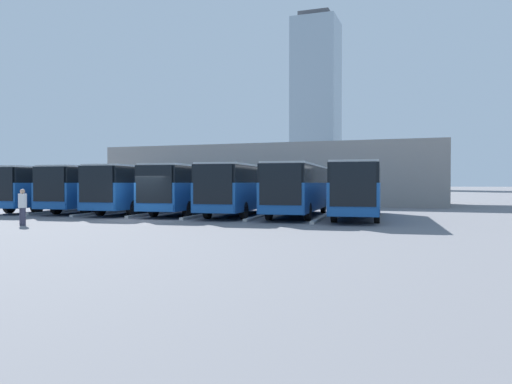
{
  "coord_description": "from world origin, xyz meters",
  "views": [
    {
      "loc": [
        -15.72,
        24.23,
        2.08
      ],
      "look_at": [
        -4.75,
        -5.95,
        1.51
      ],
      "focal_mm": 35.0,
      "sensor_mm": 36.0,
      "label": 1
    }
  ],
  "objects_px": {
    "bus_3": "(192,187)",
    "bus_5": "(101,187)",
    "pedestrian": "(23,206)",
    "bus_1": "(299,187)",
    "bus_6": "(57,187)",
    "bus_0": "(358,188)",
    "bus_2": "(243,187)",
    "bus_4": "(143,187)"
  },
  "relations": [
    {
      "from": "bus_0",
      "to": "bus_3",
      "type": "relative_size",
      "value": 1.0
    },
    {
      "from": "bus_0",
      "to": "pedestrian",
      "type": "relative_size",
      "value": 6.75
    },
    {
      "from": "bus_1",
      "to": "bus_2",
      "type": "distance_m",
      "value": 3.77
    },
    {
      "from": "bus_1",
      "to": "bus_4",
      "type": "xyz_separation_m",
      "value": [
        11.32,
        0.16,
        0.0
      ]
    },
    {
      "from": "bus_6",
      "to": "bus_5",
      "type": "bearing_deg",
      "value": 179.08
    },
    {
      "from": "bus_0",
      "to": "bus_2",
      "type": "height_order",
      "value": "same"
    },
    {
      "from": "bus_0",
      "to": "bus_4",
      "type": "height_order",
      "value": "same"
    },
    {
      "from": "bus_1",
      "to": "bus_3",
      "type": "bearing_deg",
      "value": -6.53
    },
    {
      "from": "bus_1",
      "to": "pedestrian",
      "type": "relative_size",
      "value": 6.75
    },
    {
      "from": "bus_3",
      "to": "pedestrian",
      "type": "bearing_deg",
      "value": 67.33
    },
    {
      "from": "bus_2",
      "to": "bus_4",
      "type": "relative_size",
      "value": 1.0
    },
    {
      "from": "bus_2",
      "to": "bus_5",
      "type": "xyz_separation_m",
      "value": [
        11.32,
        -0.27,
        0.0
      ]
    },
    {
      "from": "bus_3",
      "to": "pedestrian",
      "type": "distance_m",
      "value": 11.95
    },
    {
      "from": "pedestrian",
      "to": "bus_2",
      "type": "bearing_deg",
      "value": 77.56
    },
    {
      "from": "bus_0",
      "to": "bus_2",
      "type": "bearing_deg",
      "value": -7.8
    },
    {
      "from": "bus_2",
      "to": "bus_1",
      "type": "bearing_deg",
      "value": 176.08
    },
    {
      "from": "bus_1",
      "to": "pedestrian",
      "type": "distance_m",
      "value": 15.81
    },
    {
      "from": "bus_2",
      "to": "bus_3",
      "type": "distance_m",
      "value": 3.78
    },
    {
      "from": "bus_5",
      "to": "pedestrian",
      "type": "relative_size",
      "value": 6.75
    },
    {
      "from": "bus_0",
      "to": "pedestrian",
      "type": "height_order",
      "value": "bus_0"
    },
    {
      "from": "bus_1",
      "to": "pedestrian",
      "type": "xyz_separation_m",
      "value": [
        11.01,
        11.31,
        -0.85
      ]
    },
    {
      "from": "bus_5",
      "to": "bus_6",
      "type": "xyz_separation_m",
      "value": [
        3.77,
        0.32,
        0.0
      ]
    },
    {
      "from": "pedestrian",
      "to": "bus_1",
      "type": "bearing_deg",
      "value": 66.23
    },
    {
      "from": "bus_0",
      "to": "bus_2",
      "type": "xyz_separation_m",
      "value": [
        7.55,
        -0.27,
        0.0
      ]
    },
    {
      "from": "bus_0",
      "to": "bus_1",
      "type": "bearing_deg",
      "value": -11.66
    },
    {
      "from": "bus_2",
      "to": "bus_3",
      "type": "bearing_deg",
      "value": -9.14
    },
    {
      "from": "bus_3",
      "to": "pedestrian",
      "type": "height_order",
      "value": "bus_3"
    },
    {
      "from": "bus_1",
      "to": "bus_3",
      "type": "xyz_separation_m",
      "value": [
        7.55,
        -0.1,
        0.0
      ]
    },
    {
      "from": "bus_3",
      "to": "bus_5",
      "type": "distance_m",
      "value": 7.55
    },
    {
      "from": "bus_5",
      "to": "pedestrian",
      "type": "height_order",
      "value": "bus_5"
    },
    {
      "from": "bus_4",
      "to": "bus_6",
      "type": "bearing_deg",
      "value": -5.71
    },
    {
      "from": "bus_1",
      "to": "bus_4",
      "type": "distance_m",
      "value": 11.32
    },
    {
      "from": "bus_3",
      "to": "bus_1",
      "type": "bearing_deg",
      "value": 173.47
    },
    {
      "from": "bus_1",
      "to": "pedestrian",
      "type": "bearing_deg",
      "value": 40.0
    },
    {
      "from": "bus_1",
      "to": "bus_2",
      "type": "xyz_separation_m",
      "value": [
        3.77,
        0.12,
        0.0
      ]
    },
    {
      "from": "bus_5",
      "to": "bus_6",
      "type": "bearing_deg",
      "value": -0.92
    },
    {
      "from": "bus_2",
      "to": "bus_4",
      "type": "height_order",
      "value": "same"
    },
    {
      "from": "bus_1",
      "to": "bus_6",
      "type": "relative_size",
      "value": 1.0
    },
    {
      "from": "pedestrian",
      "to": "bus_4",
      "type": "bearing_deg",
      "value": 112.04
    },
    {
      "from": "bus_0",
      "to": "pedestrian",
      "type": "distance_m",
      "value": 18.4
    },
    {
      "from": "bus_1",
      "to": "bus_5",
      "type": "relative_size",
      "value": 1.0
    },
    {
      "from": "bus_0",
      "to": "bus_5",
      "type": "distance_m",
      "value": 18.87
    }
  ]
}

